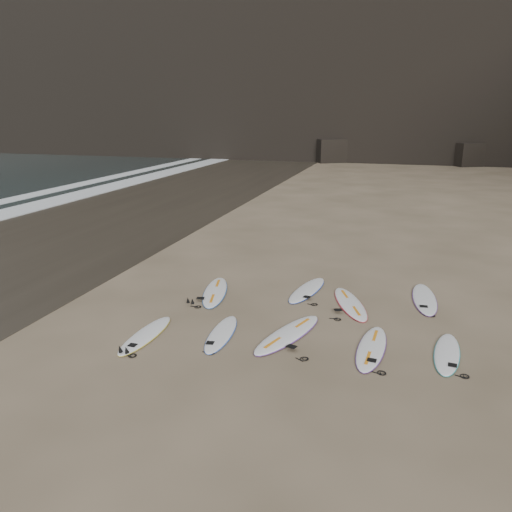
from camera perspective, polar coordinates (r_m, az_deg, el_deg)
The scene contains 11 objects.
ground at distance 12.46m, azimuth 5.33°, elevation -9.36°, with size 240.00×240.00×0.00m, color #897559.
wet_sand at distance 26.44m, azimuth -18.82°, elevation 3.63°, with size 12.00×200.00×0.01m, color #383026.
surfboard_0 at distance 12.80m, azimuth -12.50°, elevation -8.77°, with size 0.57×2.37×0.09m, color white.
surfboard_1 at distance 12.60m, azimuth -3.98°, elevation -8.82°, with size 0.54×2.26×0.08m, color white.
surfboard_2 at distance 12.56m, azimuth 3.69°, elevation -8.86°, with size 0.67×2.80×0.10m, color white.
surfboard_3 at distance 12.17m, azimuth 13.07°, elevation -10.15°, with size 0.60×2.51×0.09m, color white.
surfboard_4 at distance 12.43m, azimuth 20.99°, elevation -10.32°, with size 0.54×2.25×0.08m, color white.
surfboard_5 at distance 15.37m, azimuth -4.70°, elevation -4.08°, with size 0.65×2.71×0.10m, color white.
surfboard_6 at distance 15.57m, azimuth 5.87°, elevation -3.86°, with size 0.61×2.55×0.09m, color white.
surfboard_7 at distance 14.68m, azimuth 10.72°, elevation -5.33°, with size 0.64×2.65×0.10m, color white.
surfboard_8 at distance 15.59m, azimuth 18.70°, elevation -4.63°, with size 0.64×2.69×0.10m, color white.
Camera 1 is at (2.06, -11.06, 5.36)m, focal length 35.00 mm.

